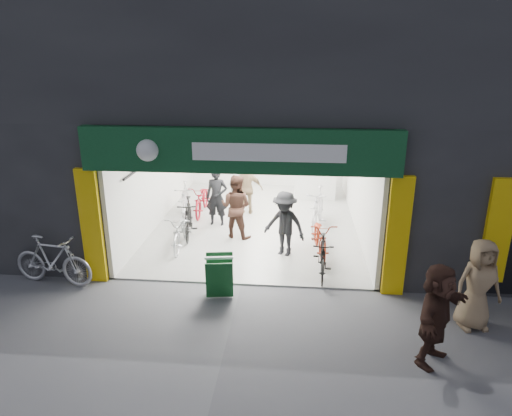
# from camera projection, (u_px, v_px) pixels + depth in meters

# --- Properties ---
(ground) EXTENTS (60.00, 60.00, 0.00)m
(ground) POSITION_uv_depth(u_px,v_px,m) (241.00, 285.00, 10.10)
(ground) COLOR #56565B
(ground) RESTS_ON ground
(building) EXTENTS (17.00, 10.27, 8.00)m
(building) POSITION_uv_depth(u_px,v_px,m) (291.00, 73.00, 13.32)
(building) COLOR #232326
(building) RESTS_ON ground
(bike_left_front) EXTENTS (0.71, 1.83, 0.95)m
(bike_left_front) POSITION_uv_depth(u_px,v_px,m) (182.00, 230.00, 11.92)
(bike_left_front) COLOR #B8B8BD
(bike_left_front) RESTS_ON ground
(bike_left_midfront) EXTENTS (0.78, 1.84, 1.07)m
(bike_left_midfront) POSITION_uv_depth(u_px,v_px,m) (188.00, 218.00, 12.63)
(bike_left_midfront) COLOR black
(bike_left_midfront) RESTS_ON ground
(bike_left_midback) EXTENTS (0.69, 1.88, 0.98)m
(bike_left_midback) POSITION_uv_depth(u_px,v_px,m) (202.00, 199.00, 14.41)
(bike_left_midback) COLOR maroon
(bike_left_midback) RESTS_ON ground
(bike_left_back) EXTENTS (0.75, 1.85, 1.08)m
(bike_left_back) POSITION_uv_depth(u_px,v_px,m) (185.00, 201.00, 14.07)
(bike_left_back) COLOR #ACADB1
(bike_left_back) RESTS_ON ground
(bike_right_front) EXTENTS (0.50, 1.59, 0.95)m
(bike_right_front) POSITION_uv_depth(u_px,v_px,m) (323.00, 257.00, 10.38)
(bike_right_front) COLOR black
(bike_right_front) RESTS_ON ground
(bike_right_mid) EXTENTS (0.81, 1.89, 0.97)m
(bike_right_mid) POSITION_uv_depth(u_px,v_px,m) (320.00, 237.00, 11.48)
(bike_right_mid) COLOR maroon
(bike_right_mid) RESTS_ON ground
(bike_right_back) EXTENTS (0.91, 2.04, 1.19)m
(bike_right_back) POSITION_uv_depth(u_px,v_px,m) (318.00, 208.00, 13.24)
(bike_right_back) COLOR #BDBCC1
(bike_right_back) RESTS_ON ground
(parked_bike) EXTENTS (1.96, 0.82, 1.14)m
(parked_bike) POSITION_uv_depth(u_px,v_px,m) (53.00, 260.00, 9.99)
(parked_bike) COLOR silver
(parked_bike) RESTS_ON ground
(customer_a) EXTENTS (0.66, 0.46, 1.76)m
(customer_a) POSITION_uv_depth(u_px,v_px,m) (217.00, 197.00, 13.30)
(customer_a) COLOR black
(customer_a) RESTS_ON ground
(customer_b) EXTENTS (1.03, 0.89, 1.80)m
(customer_b) POSITION_uv_depth(u_px,v_px,m) (236.00, 207.00, 12.42)
(customer_b) COLOR #3C231B
(customer_b) RESTS_ON ground
(customer_c) EXTENTS (1.25, 1.02, 1.69)m
(customer_c) POSITION_uv_depth(u_px,v_px,m) (285.00, 224.00, 11.29)
(customer_c) COLOR black
(customer_c) RESTS_ON ground
(customer_d) EXTENTS (1.01, 0.47, 1.69)m
(customer_d) POSITION_uv_depth(u_px,v_px,m) (247.00, 189.00, 14.23)
(customer_d) COLOR #8E7453
(customer_d) RESTS_ON ground
(pedestrian_near) EXTENTS (0.94, 0.70, 1.76)m
(pedestrian_near) POSITION_uv_depth(u_px,v_px,m) (478.00, 285.00, 8.31)
(pedestrian_near) COLOR #8B7050
(pedestrian_near) RESTS_ON ground
(pedestrian_far) EXTENTS (1.38, 1.63, 1.76)m
(pedestrian_far) POSITION_uv_depth(u_px,v_px,m) (436.00, 314.00, 7.35)
(pedestrian_far) COLOR #321D17
(pedestrian_far) RESTS_ON ground
(sandwich_board) EXTENTS (0.64, 0.66, 0.88)m
(sandwich_board) POSITION_uv_depth(u_px,v_px,m) (220.00, 275.00, 9.50)
(sandwich_board) COLOR #10431C
(sandwich_board) RESTS_ON ground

